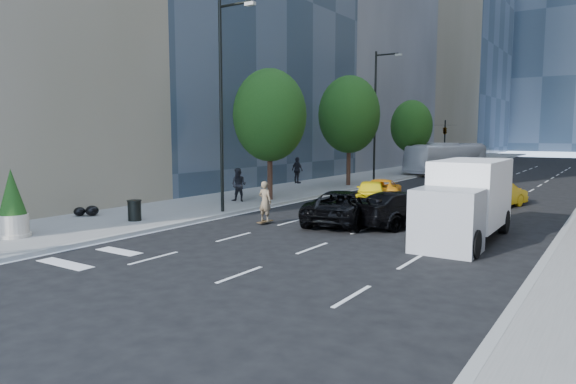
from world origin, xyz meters
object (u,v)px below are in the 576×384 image
Objects in this scene: box_truck at (465,200)px; planter_shrub at (12,205)px; black_sedan_lincoln at (344,207)px; trash_can at (134,211)px; city_bus at (447,158)px; black_sedan_mercedes at (402,208)px; skateboarder at (265,204)px.

box_truck reaches higher than planter_shrub.
black_sedan_lincoln is 6.13× the size of trash_can.
city_bus is (-4.36, 30.19, 0.79)m from black_sedan_lincoln.
black_sedan_mercedes is 0.47× the size of city_bus.
black_sedan_mercedes is at bearing -149.31° from skateboarder.
box_truck is 13.73m from trash_can.
skateboarder is 32.23m from city_bus.
black_sedan_mercedes reaches higher than black_sedan_lincoln.
skateboarder is 3.48m from black_sedan_lincoln.
city_bus is 4.33× the size of planter_shrub.
planter_shrub is at bearing -146.59° from box_truck.
city_bus is at bearing -91.67° from black_sedan_lincoln.
city_bus is (-1.52, 32.19, 0.64)m from skateboarder.
city_bus is at bearing -85.95° from skateboarder.
black_sedan_mercedes is (2.32, 0.90, 0.01)m from black_sedan_lincoln.
black_sedan_mercedes is 5.95× the size of trash_can.
box_truck is at bearing 33.81° from planter_shrub.
planter_shrub is at bearing -81.10° from city_bus.
box_truck is at bearing 18.93° from trash_can.
box_truck reaches higher than black_sedan_mercedes.
planter_shrub is (-13.85, -9.28, -0.15)m from box_truck.
black_sedan_lincoln is 0.86× the size of box_truck.
black_sedan_mercedes is at bearing 151.42° from box_truck.
trash_can is (-9.93, -6.07, -0.16)m from black_sedan_mercedes.
box_truck reaches higher than trash_can.
black_sedan_lincoln is at bearing 171.92° from box_truck.
skateboarder is 0.34× the size of black_sedan_mercedes.
black_sedan_mercedes is 0.83× the size of box_truck.
box_truck is (9.72, -30.91, -0.03)m from city_bus.
black_sedan_lincoln is at bearing -143.53° from skateboarder.
trash_can is (-4.76, -3.17, -0.30)m from skateboarder.
black_sedan_mercedes is at bearing 31.44° from trash_can.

